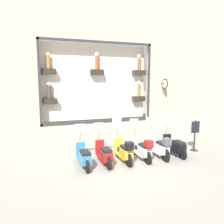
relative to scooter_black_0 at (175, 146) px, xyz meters
name	(u,v)px	position (x,y,z in m)	size (l,w,h in m)	color
ground_plane	(123,166)	(-0.40, 2.64, -0.43)	(120.00, 120.00, 0.00)	gray
building_facade	(97,55)	(3.20, 2.64, 4.19)	(1.21, 36.00, 9.06)	tan
scooter_black_0	(175,146)	(0.00, 0.00, 0.00)	(1.80, 0.61, 1.65)	black
scooter_white_1	(159,147)	(-0.05, 0.82, 0.06)	(1.81, 0.60, 1.66)	black
scooter_silver_2	(142,149)	(-0.06, 1.64, 0.05)	(1.80, 0.60, 1.62)	black
scooter_yellow_3	(124,151)	(-0.05, 2.46, 0.06)	(1.81, 0.61, 1.71)	black
scooter_red_4	(104,154)	(0.00, 3.27, 0.01)	(1.80, 0.60, 1.55)	black
scooter_teal_5	(84,156)	(0.00, 4.09, -0.01)	(1.79, 0.60, 1.54)	black
shop_sign_post	(195,135)	(0.28, -1.29, 0.35)	(0.36, 0.45, 1.46)	#232326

